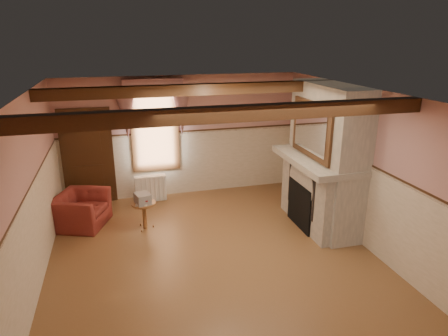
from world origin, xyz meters
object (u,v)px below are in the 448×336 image
object	(u,v)px
side_table	(144,215)
bowl	(312,152)
mantel_clock	(302,143)
oil_lamp	(310,145)
radiator	(151,188)
armchair	(81,210)

from	to	relation	value
side_table	bowl	xyz separation A→B (m)	(3.29, -0.48, 1.18)
mantel_clock	oil_lamp	xyz separation A→B (m)	(0.00, -0.33, 0.04)
radiator	bowl	bearing A→B (deg)	-33.18
armchair	side_table	xyz separation A→B (m)	(1.20, -0.48, -0.06)
armchair	side_table	world-z (taller)	armchair
armchair	bowl	xyz separation A→B (m)	(4.49, -0.95, 1.13)
mantel_clock	armchair	bearing A→B (deg)	173.70
armchair	side_table	size ratio (longest dim) A/B	1.85
side_table	bowl	distance (m)	3.53
radiator	side_table	bearing A→B (deg)	-101.90
side_table	radiator	world-z (taller)	radiator
side_table	oil_lamp	bearing A→B (deg)	-6.08
side_table	bowl	world-z (taller)	bowl
radiator	armchair	bearing A→B (deg)	-149.54
radiator	mantel_clock	xyz separation A→B (m)	(3.04, -1.41, 1.22)
armchair	side_table	bearing A→B (deg)	-90.14
radiator	oil_lamp	bearing A→B (deg)	-31.42
armchair	radiator	distance (m)	1.72
radiator	mantel_clock	bearing A→B (deg)	-26.51
bowl	mantel_clock	world-z (taller)	mantel_clock
armchair	mantel_clock	bearing A→B (deg)	-74.85
side_table	mantel_clock	distance (m)	3.52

